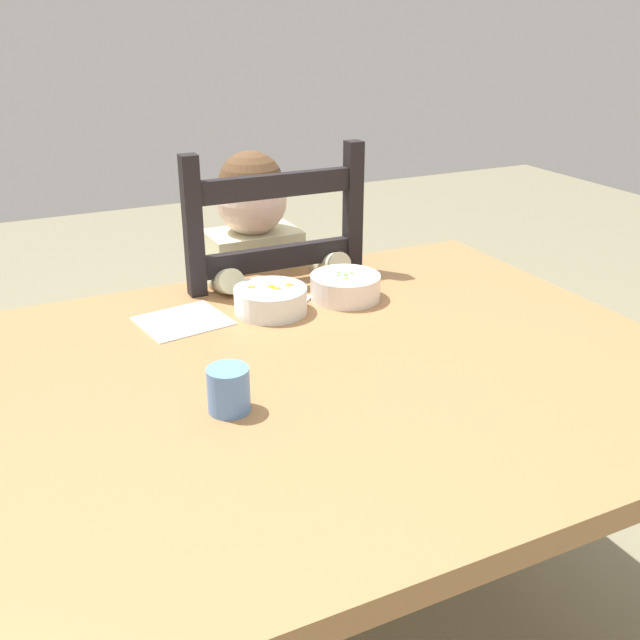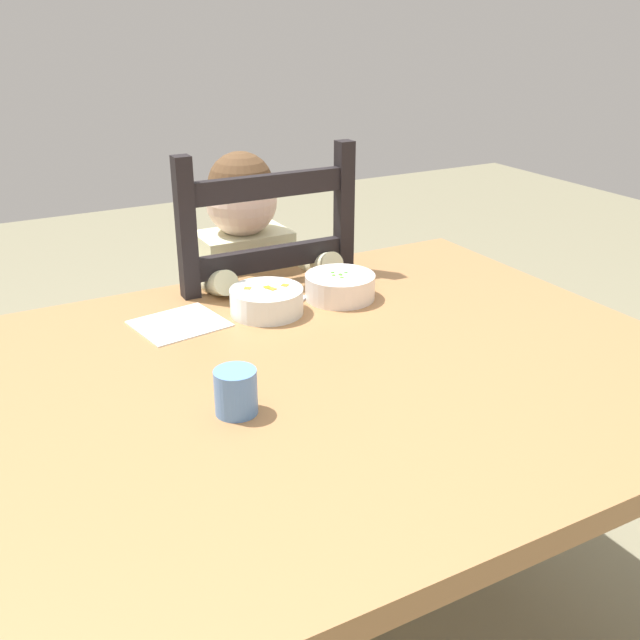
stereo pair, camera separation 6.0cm
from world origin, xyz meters
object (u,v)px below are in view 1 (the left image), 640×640
(dining_chair, at_px, (260,348))
(spoon, at_px, (293,311))
(child_figure, at_px, (259,288))
(dining_table, at_px, (307,413))
(bowl_of_carrots, at_px, (271,299))
(bowl_of_peas, at_px, (345,286))
(drinking_cup, at_px, (229,390))

(dining_chair, distance_m, spoon, 0.40)
(dining_chair, distance_m, child_figure, 0.17)
(dining_table, bearing_deg, bowl_of_carrots, 80.66)
(bowl_of_peas, bearing_deg, dining_table, -129.03)
(child_figure, bearing_deg, dining_chair, 97.85)
(child_figure, xyz_separation_m, bowl_of_peas, (0.09, -0.29, 0.09))
(child_figure, xyz_separation_m, spoon, (-0.05, -0.32, 0.06))
(dining_chair, relative_size, spoon, 8.79)
(bowl_of_carrots, bearing_deg, bowl_of_peas, -0.00)
(dining_chair, relative_size, child_figure, 1.03)
(child_figure, distance_m, bowl_of_peas, 0.32)
(spoon, bearing_deg, drinking_cup, -128.15)
(dining_chair, bearing_deg, bowl_of_carrots, -106.14)
(bowl_of_carrots, distance_m, spoon, 0.05)
(bowl_of_carrots, relative_size, drinking_cup, 2.07)
(dining_table, distance_m, bowl_of_carrots, 0.29)
(dining_chair, distance_m, bowl_of_peas, 0.40)
(dining_chair, bearing_deg, child_figure, -82.15)
(dining_table, relative_size, bowl_of_carrots, 9.09)
(bowl_of_carrots, bearing_deg, dining_table, -99.34)
(dining_chair, relative_size, bowl_of_carrots, 6.74)
(dining_table, xyz_separation_m, bowl_of_carrots, (0.04, 0.27, 0.11))
(bowl_of_peas, distance_m, spoon, 0.14)
(child_figure, xyz_separation_m, bowl_of_carrots, (-0.09, -0.29, 0.09))
(dining_chair, bearing_deg, bowl_of_peas, -73.62)
(dining_table, relative_size, drinking_cup, 18.82)
(bowl_of_peas, height_order, drinking_cup, drinking_cup)
(child_figure, height_order, bowl_of_carrots, child_figure)
(bowl_of_peas, bearing_deg, child_figure, 106.52)
(dining_chair, height_order, child_figure, dining_chair)
(spoon, bearing_deg, bowl_of_peas, 10.36)
(bowl_of_peas, relative_size, drinking_cup, 2.07)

